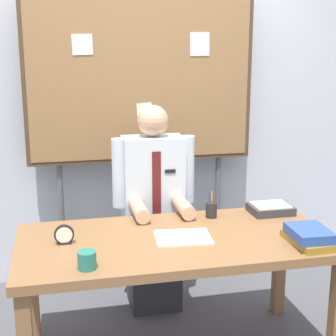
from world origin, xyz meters
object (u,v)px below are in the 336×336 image
Objects in this scene: book_stack at (309,236)px; paper_tray at (271,209)px; desk_clock at (64,235)px; open_notebook at (183,237)px; pen_holder at (211,210)px; bulletin_board at (141,81)px; person at (154,217)px; coffee_mug at (87,260)px; desk at (176,252)px.

book_stack reaches higher than paper_tray.
desk_clock is at bearing 166.97° from book_stack.
open_notebook is 0.64m from desk_clock.
pen_holder is (-0.37, 0.53, 0.00)m from book_stack.
desk_clock is at bearing -120.42° from bulletin_board.
bulletin_board reaches higher than book_stack.
person is 15.62× the size of coffee_mug.
pen_holder is 0.62× the size of paper_tray.
person reaches higher than desk_clock.
bulletin_board is 13.50× the size of pen_holder.
desk is 0.60m from coffee_mug.
coffee_mug is (-0.50, -0.93, 0.13)m from person.
bulletin_board is at bearing 110.59° from pen_holder.
desk is at bearing 30.58° from coffee_mug.
book_stack is 0.99× the size of open_notebook.
desk is 10.81× the size of pen_holder.
person is at bearing 93.12° from open_notebook.
person is at bearing 90.00° from desk.
coffee_mug is 0.56× the size of pen_holder.
bulletin_board reaches higher than paper_tray.
book_stack is 1.17m from coffee_mug.
bulletin_board is 1.63m from coffee_mug.
bulletin_board reaches higher than open_notebook.
desk_clock reaches higher than open_notebook.
desk is 0.80× the size of bulletin_board.
open_notebook is 0.61m from coffee_mug.
open_notebook is (0.04, -1.09, -0.78)m from bulletin_board.
person is 4.63× the size of open_notebook.
desk is at bearing -90.00° from bulletin_board.
bulletin_board is at bearing 59.58° from desk_clock.
person reaches higher than paper_tray.
desk is 5.73× the size of book_stack.
desk_clock is (-0.60, -0.59, 0.14)m from person.
bulletin_board reaches higher than person.
desk is 19.19× the size of coffee_mug.
open_notebook is 0.72m from paper_tray.
coffee_mug is 0.99m from pen_holder.
desk_clock is (-1.27, 0.29, 0.00)m from book_stack.
pen_holder is at bearing 15.08° from desk_clock.
open_notebook is (0.04, -0.02, 0.09)m from desk.
book_stack reaches higher than open_notebook.
coffee_mug is (-1.17, -0.05, -0.00)m from book_stack.
book_stack is 3.35× the size of coffee_mug.
desk_clock is at bearing 175.93° from desk.
person is 0.78m from paper_tray.
desk_clock reaches higher than coffee_mug.
pen_holder is at bearing -69.41° from bulletin_board.
pen_holder is at bearing -49.66° from person.
bulletin_board is 20.36× the size of desk_clock.
desk is at bearing -90.00° from person.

